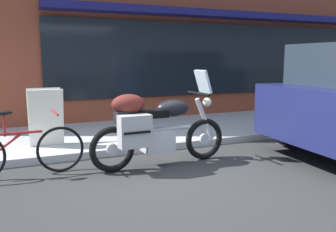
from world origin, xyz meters
The scene contains 4 objects.
ground_plane centered at (0.00, 0.00, 0.00)m, with size 80.00×80.00×0.00m, color #313131.
touring_motorcycle centered at (-0.07, 0.49, 0.61)m, with size 2.15×0.72×1.40m.
parked_bicycle centered at (-1.86, 0.77, 0.36)m, with size 1.66×0.48×0.91m.
sandwich_board_sign centered at (-1.42, 2.01, 0.60)m, with size 0.55×0.42×0.95m.
Camera 1 is at (-1.93, -4.28, 1.58)m, focal length 38.61 mm.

